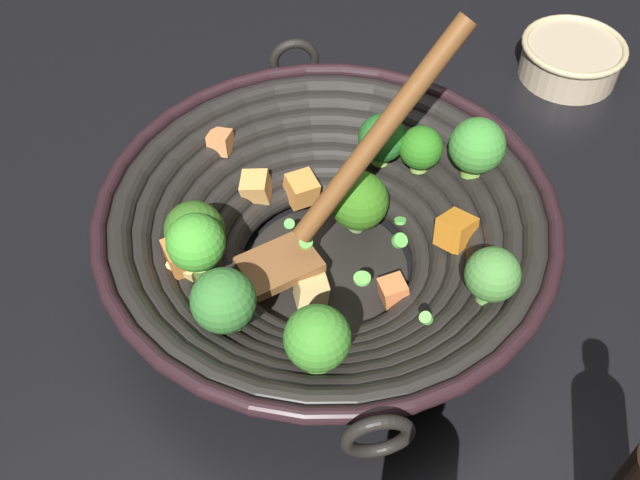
# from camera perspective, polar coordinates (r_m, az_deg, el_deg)

# --- Properties ---
(ground_plane) EXTENTS (4.00, 4.00, 0.00)m
(ground_plane) POSITION_cam_1_polar(r_m,az_deg,el_deg) (0.73, 0.50, -2.57)
(ground_plane) COLOR black
(wok) EXTENTS (0.45, 0.41, 0.25)m
(wok) POSITION_cam_1_polar(r_m,az_deg,el_deg) (0.68, 0.55, 0.74)
(wok) COLOR black
(wok) RESTS_ON ground
(prep_bowl) EXTENTS (0.13, 0.13, 0.05)m
(prep_bowl) POSITION_cam_1_polar(r_m,az_deg,el_deg) (0.99, 18.74, 13.11)
(prep_bowl) COLOR tan
(prep_bowl) RESTS_ON ground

